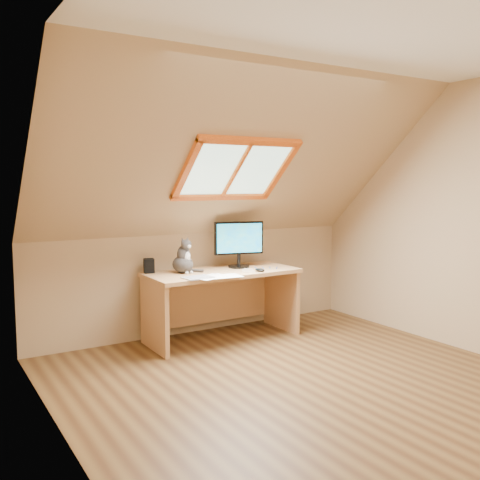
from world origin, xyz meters
TOP-DOWN VIEW (x-y plane):
  - ground at (0.00, 0.00)m, footprint 3.50×3.50m
  - room_shell at (0.00, -0.09)m, footprint 3.52×3.52m
  - desk at (0.05, 1.44)m, footprint 1.46×0.64m
  - monitor at (0.29, 1.46)m, footprint 0.49×0.21m
  - cat at (-0.32, 1.46)m, footprint 0.24×0.26m
  - desk_speaker at (-0.59, 1.63)m, footprint 0.11×0.11m
  - graphics_tablet at (-0.33, 1.14)m, footprint 0.27×0.20m
  - mouse at (0.32, 1.13)m, footprint 0.09×0.12m
  - papers at (-0.13, 1.12)m, footprint 0.35×0.30m
  - cables at (0.40, 1.26)m, footprint 0.51×0.26m

SIDE VIEW (x-z plane):
  - ground at x=0.00m, z-range 0.00..0.00m
  - desk at x=0.05m, z-range 0.12..0.79m
  - papers at x=-0.13m, z-range 0.67..0.67m
  - cables at x=0.40m, z-range 0.67..0.67m
  - graphics_tablet at x=-0.33m, z-range 0.67..0.68m
  - mouse at x=0.32m, z-range 0.67..0.70m
  - desk_speaker at x=-0.59m, z-range 0.67..0.80m
  - cat at x=-0.32m, z-range 0.62..0.96m
  - monitor at x=0.29m, z-range 0.70..1.16m
  - room_shell at x=0.00m, z-range 0.23..2.64m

